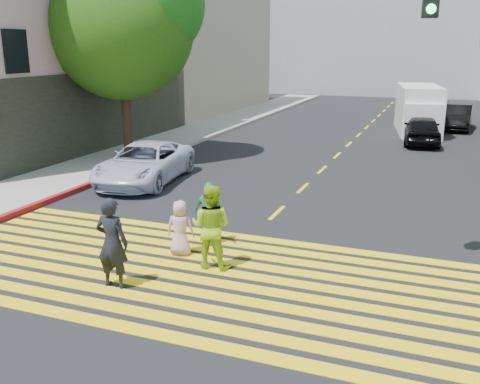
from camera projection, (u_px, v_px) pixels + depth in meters
The scene contains 17 objects.
ground at pixel (183, 302), 10.13m from camera, with size 120.00×120.00×0.00m, color black.
sidewalk_left at pixel (222, 123), 32.85m from camera, with size 3.00×40.00×0.15m, color gray.
curb_red at pixel (80, 188), 17.90m from camera, with size 0.20×8.00×0.16m, color maroon.
crosswalk at pixel (211, 276), 11.28m from camera, with size 13.40×5.30×0.01m.
lane_line at pixel (363, 131), 30.38m from camera, with size 0.12×34.40×0.01m.
building_left_tan at pixel (160, 41), 39.54m from camera, with size 12.00×16.00×10.00m, color tan.
backdrop_block at pixel (406, 32), 51.75m from camera, with size 30.00×8.00×12.00m, color gray.
tree_left at pixel (124, 19), 21.63m from camera, with size 6.78×6.38×8.51m.
pedestrian_man at pixel (112, 243), 10.55m from camera, with size 0.68×0.45×1.87m, color black.
pedestrian_woman at pixel (211, 226), 11.51m from camera, with size 0.91×0.71×1.87m, color #8CBA18.
pedestrian_child at pixel (180, 228), 12.27m from camera, with size 0.64×0.41×1.30m, color #CA9AB8.
pedestrian_extra at pixel (209, 213), 12.95m from camera, with size 0.91×0.38×1.55m, color teal.
white_sedan at pixel (145, 163), 18.87m from camera, with size 2.29×4.96×1.38m, color silver.
dark_car_near at pixel (422, 130), 26.18m from camera, with size 1.68×4.18×1.43m, color black.
silver_car at pixel (431, 107), 36.05m from camera, with size 1.93×4.75×1.38m, color gray.
dark_car_parked at pixel (457, 117), 30.80m from camera, with size 1.48×4.25×1.40m, color black.
white_van at pixel (419, 111), 29.33m from camera, with size 2.89×5.71×2.57m.
Camera 1 is at (4.31, -8.22, 4.70)m, focal length 40.00 mm.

